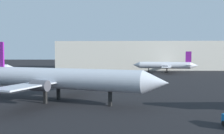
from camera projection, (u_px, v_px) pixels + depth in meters
airplane_on_taxiway at (58, 78)px, 40.08m from camera, size 34.20×22.44×9.92m
airplane_far_left at (165, 65)px, 100.91m from camera, size 26.01×22.55×8.63m
terminal_building at (140, 56)px, 125.49m from camera, size 80.48×24.54×13.55m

